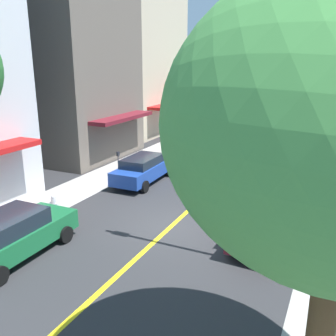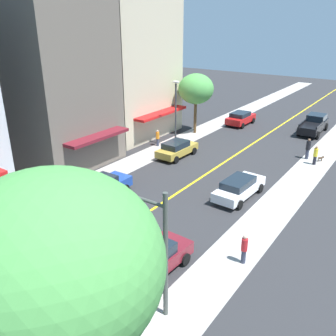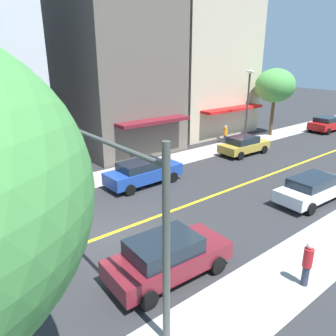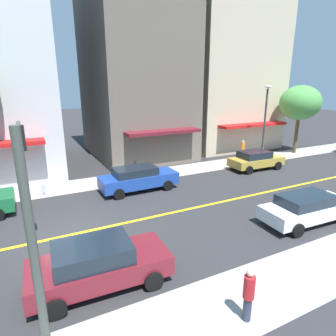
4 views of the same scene
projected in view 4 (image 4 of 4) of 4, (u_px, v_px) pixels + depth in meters
name	position (u px, v px, depth m)	size (l,w,h in m)	color
ground_plane	(73.00, 234.00, 12.71)	(140.00, 140.00, 0.00)	#2D2D30
sidewalk_left	(56.00, 189.00, 18.25)	(2.61, 126.00, 0.01)	#ADA8A0
road_centerline_stripe	(73.00, 234.00, 12.71)	(0.20, 126.00, 0.00)	yellow
tan_rowhouse	(134.00, 74.00, 25.45)	(11.97, 8.07, 14.55)	#665B51
pale_office_building	(223.00, 70.00, 29.50)	(10.17, 9.82, 15.62)	beige
street_tree_left_near	(300.00, 103.00, 26.56)	(3.69, 3.69, 6.31)	brown
fire_hydrant	(44.00, 190.00, 17.07)	(0.44, 0.24, 0.73)	silver
parking_meter	(135.00, 167.00, 19.74)	(0.12, 0.18, 1.41)	#4C4C51
traffic_light_mast	(26.00, 188.00, 7.49)	(5.65, 0.32, 5.66)	#474C47
street_lamp	(265.00, 115.00, 23.79)	(0.70, 0.36, 6.32)	#38383D
blue_sedan_left_curb	(138.00, 178.00, 17.77)	(1.99, 4.82, 1.51)	#1E429E
white_sedan_right_curb	(308.00, 208.00, 13.63)	(2.12, 4.86, 1.42)	silver
gold_sedan_left_curb	(256.00, 160.00, 22.29)	(2.09, 4.33, 1.45)	#B29338
maroon_sedan_right_curb	(98.00, 263.00, 9.30)	(2.27, 4.57, 1.55)	maroon
pedestrian_orange_shirt	(243.00, 149.00, 25.67)	(0.35, 0.35, 1.60)	#33384C
pedestrian_red_shirt	(249.00, 294.00, 7.87)	(0.32, 0.32, 1.64)	#33384C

